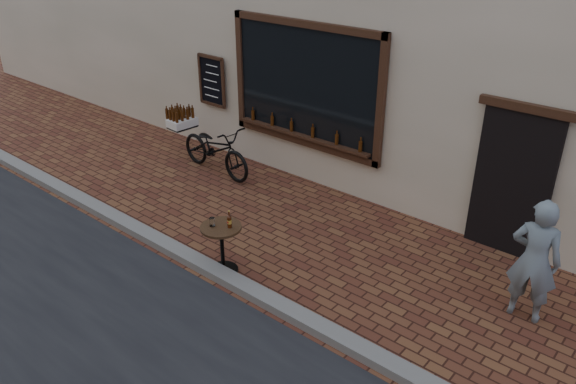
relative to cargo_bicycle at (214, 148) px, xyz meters
The scene contains 5 objects.
ground 4.39m from the cargo_bicycle, 37.09° to the right, with size 90.00×90.00×0.00m, color #4F2519.
kerb 4.26m from the cargo_bicycle, 34.93° to the right, with size 90.00×0.25×0.12m, color slate.
cargo_bicycle is the anchor object (origin of this frame).
bistro_table 3.42m from the cargo_bicycle, 41.73° to the right, with size 0.58×0.58×0.99m.
pedestrian 6.22m from the cargo_bicycle, ahead, with size 0.61×0.40×1.66m, color slate.
Camera 1 is at (4.05, -4.18, 4.68)m, focal length 35.00 mm.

